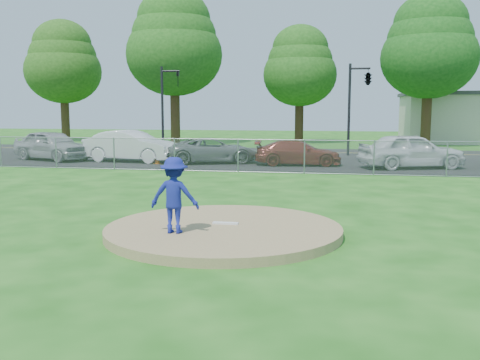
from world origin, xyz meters
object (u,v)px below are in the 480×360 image
(traffic_signal_center, at_px, (366,80))
(pitcher, at_px, (174,195))
(tree_right, at_px, (429,46))
(parked_car_darkred, at_px, (298,153))
(traffic_signal_left, at_px, (166,101))
(parked_car_silver, at_px, (52,145))
(tree_left, at_px, (174,42))
(tree_center, at_px, (300,66))
(parked_car_white, at_px, (131,146))
(tree_far_left, at_px, (63,62))
(parked_car_gray, at_px, (213,150))
(traffic_cone, at_px, (157,158))
(parked_car_pearl, at_px, (411,151))

(traffic_signal_center, bearing_deg, pitcher, -102.01)
(tree_right, height_order, parked_car_darkred, tree_right)
(traffic_signal_left, relative_size, parked_car_silver, 1.13)
(tree_left, relative_size, tree_center, 1.27)
(traffic_signal_left, relative_size, parked_car_darkred, 1.27)
(tree_right, relative_size, parked_car_white, 2.25)
(tree_far_left, height_order, pitcher, tree_far_left)
(traffic_signal_center, xyz_separation_m, parked_car_gray, (-8.08, -6.12, -3.93))
(tree_far_left, bearing_deg, traffic_signal_center, -22.96)
(traffic_signal_left, relative_size, traffic_cone, 9.37)
(tree_center, bearing_deg, parked_car_white, -112.72)
(tree_center, relative_size, parked_car_pearl, 1.97)
(tree_right, relative_size, parked_car_gray, 2.42)
(traffic_signal_center, relative_size, pitcher, 3.42)
(tree_center, xyz_separation_m, parked_car_silver, (-12.40, -18.22, -5.62))
(pitcher, height_order, parked_car_silver, pitcher)
(traffic_signal_center, height_order, pitcher, traffic_signal_center)
(parked_car_silver, distance_m, parked_car_darkred, 13.82)
(traffic_cone, xyz_separation_m, parked_car_darkred, (7.30, 0.68, 0.34))
(pitcher, height_order, parked_car_darkred, pitcher)
(pitcher, distance_m, parked_car_silver, 20.81)
(traffic_signal_center, bearing_deg, parked_car_white, -153.58)
(traffic_signal_left, height_order, parked_car_white, traffic_signal_left)
(tree_left, distance_m, tree_center, 10.59)
(pitcher, bearing_deg, traffic_signal_center, -103.55)
(parked_car_white, relative_size, parked_car_darkred, 1.18)
(tree_far_left, bearing_deg, parked_car_gray, -43.76)
(traffic_signal_left, bearing_deg, parked_car_white, -88.97)
(parked_car_silver, height_order, parked_car_darkred, parked_car_silver)
(parked_car_gray, height_order, parked_car_darkred, parked_car_gray)
(parked_car_white, bearing_deg, parked_car_darkred, -83.61)
(tree_far_left, height_order, traffic_cone, tree_far_left)
(tree_far_left, xyz_separation_m, traffic_signal_center, (25.97, -11.00, -2.45))
(tree_far_left, bearing_deg, parked_car_darkred, -37.86)
(traffic_signal_center, xyz_separation_m, parked_car_darkred, (-3.55, -6.43, -3.96))
(traffic_signal_center, relative_size, parked_car_darkred, 1.27)
(pitcher, bearing_deg, traffic_cone, -70.70)
(parked_car_pearl, bearing_deg, parked_car_gray, 67.70)
(traffic_signal_center, height_order, parked_car_pearl, traffic_signal_center)
(tree_far_left, distance_m, parked_car_gray, 25.57)
(parked_car_darkred, bearing_deg, parked_car_silver, 83.07)
(traffic_signal_center, relative_size, parked_car_silver, 1.13)
(traffic_cone, xyz_separation_m, parked_car_gray, (2.76, 0.99, 0.37))
(tree_left, bearing_deg, traffic_cone, -75.66)
(tree_left, distance_m, parked_car_silver, 17.09)
(tree_center, xyz_separation_m, traffic_cone, (-5.88, -19.12, -6.16))
(tree_left, distance_m, parked_car_gray, 18.26)
(parked_car_gray, bearing_deg, tree_right, -60.52)
(pitcher, relative_size, parked_car_darkred, 0.37)
(tree_center, height_order, parked_car_darkred, tree_center)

